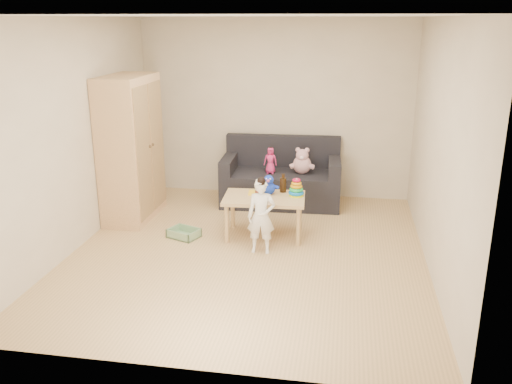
% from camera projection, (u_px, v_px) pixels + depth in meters
% --- Properties ---
extents(room, '(4.50, 4.50, 4.50)m').
position_uv_depth(room, '(248.00, 142.00, 5.87)').
color(room, tan).
rests_on(room, ground).
extents(wardrobe, '(0.53, 1.05, 1.89)m').
position_uv_depth(wardrobe, '(131.00, 149.00, 7.10)').
color(wardrobe, '#DEAB7A').
rests_on(wardrobe, ground).
extents(sofa, '(1.72, 0.91, 0.47)m').
position_uv_depth(sofa, '(281.00, 188.00, 7.85)').
color(sofa, black).
rests_on(sofa, ground).
extents(play_table, '(1.01, 0.68, 0.51)m').
position_uv_depth(play_table, '(264.00, 217.00, 6.64)').
color(play_table, tan).
rests_on(play_table, ground).
extents(storage_bin, '(0.43, 0.38, 0.11)m').
position_uv_depth(storage_bin, '(184.00, 233.00, 6.67)').
color(storage_bin, '#7EA577').
rests_on(storage_bin, ground).
extents(toddler, '(0.33, 0.23, 0.85)m').
position_uv_depth(toddler, '(261.00, 217.00, 6.14)').
color(toddler, white).
rests_on(toddler, ground).
extents(pink_bear, '(0.35, 0.32, 0.32)m').
position_uv_depth(pink_bear, '(302.00, 163.00, 7.66)').
color(pink_bear, '#DEA4AF').
rests_on(pink_bear, sofa).
extents(doll, '(0.19, 0.13, 0.37)m').
position_uv_depth(doll, '(270.00, 161.00, 7.65)').
color(doll, '#EA2B76').
rests_on(doll, sofa).
extents(ring_stacker, '(0.19, 0.19, 0.22)m').
position_uv_depth(ring_stacker, '(296.00, 189.00, 6.57)').
color(ring_stacker, '#E3F90D').
rests_on(ring_stacker, play_table).
extents(brown_bottle, '(0.08, 0.08, 0.24)m').
position_uv_depth(brown_bottle, '(283.00, 184.00, 6.71)').
color(brown_bottle, black).
rests_on(brown_bottle, play_table).
extents(blue_plush, '(0.22, 0.18, 0.25)m').
position_uv_depth(blue_plush, '(269.00, 184.00, 6.63)').
color(blue_plush, '#1B3FF4').
rests_on(blue_plush, play_table).
extents(wooden_figure, '(0.05, 0.04, 0.12)m').
position_uv_depth(wooden_figure, '(257.00, 192.00, 6.54)').
color(wooden_figure, maroon).
rests_on(wooden_figure, play_table).
extents(yellow_book, '(0.21, 0.21, 0.01)m').
position_uv_depth(yellow_book, '(256.00, 193.00, 6.69)').
color(yellow_book, yellow).
rests_on(yellow_book, play_table).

